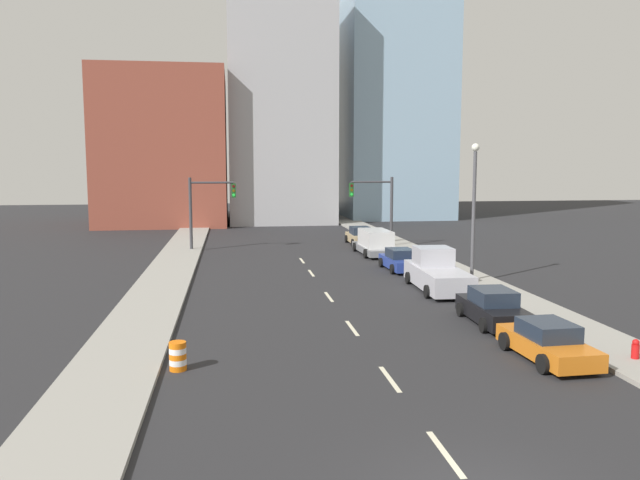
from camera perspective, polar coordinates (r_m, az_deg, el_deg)
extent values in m
cube|color=gray|center=(57.28, -11.94, 0.08)|extent=(3.03, 90.95, 0.16)
cube|color=gray|center=(58.74, 5.36, 0.36)|extent=(3.03, 90.95, 0.16)
cube|color=beige|center=(15.63, 11.37, -18.58)|extent=(0.16, 2.40, 0.01)
cube|color=beige|center=(20.20, 6.40, -12.50)|extent=(0.16, 2.40, 0.01)
cube|color=beige|center=(26.00, 2.95, -8.04)|extent=(0.16, 2.40, 0.01)
cube|color=beige|center=(31.96, 0.81, -5.21)|extent=(0.16, 2.40, 0.01)
cube|color=beige|center=(38.88, -0.81, -3.04)|extent=(0.16, 2.40, 0.01)
cube|color=beige|center=(43.93, -1.66, -1.90)|extent=(0.16, 2.40, 0.01)
cube|color=brown|center=(74.66, -14.01, 8.09)|extent=(14.00, 16.00, 17.13)
cube|color=#A8A8AD|center=(78.76, -3.91, 11.77)|extent=(12.00, 20.00, 26.92)
cube|color=#8CADC6|center=(86.00, 6.23, 16.30)|extent=(13.00, 20.00, 41.74)
cylinder|color=#38383D|center=(49.68, -11.74, 2.31)|extent=(0.24, 0.24, 5.74)
cylinder|color=#38383D|center=(49.48, -9.86, 5.20)|extent=(3.35, 0.16, 0.16)
cube|color=#194C1E|center=(49.47, -7.90, 4.50)|extent=(0.34, 0.32, 1.10)
cylinder|color=#4C0C0C|center=(49.29, -7.91, 4.89)|extent=(0.22, 0.04, 0.22)
cylinder|color=#593F0C|center=(49.30, -7.90, 4.49)|extent=(0.22, 0.04, 0.22)
cylinder|color=#26E53F|center=(49.32, -7.89, 4.10)|extent=(0.22, 0.04, 0.22)
cylinder|color=#38383D|center=(51.23, 6.55, 2.54)|extent=(0.24, 0.24, 5.74)
cylinder|color=#38383D|center=(50.71, 4.75, 5.31)|extent=(3.35, 0.16, 0.16)
cube|color=#194C1E|center=(50.39, 2.88, 4.60)|extent=(0.34, 0.32, 1.10)
cylinder|color=#4C0C0C|center=(50.21, 2.92, 4.98)|extent=(0.22, 0.04, 0.22)
cylinder|color=#593F0C|center=(50.22, 2.91, 4.59)|extent=(0.22, 0.04, 0.22)
cylinder|color=#26E53F|center=(50.23, 2.91, 4.20)|extent=(0.22, 0.04, 0.22)
cylinder|color=orange|center=(21.37, -12.85, -11.28)|extent=(0.56, 0.56, 0.19)
cylinder|color=white|center=(21.31, -12.86, -10.80)|extent=(0.56, 0.56, 0.19)
cylinder|color=orange|center=(21.25, -12.88, -10.31)|extent=(0.56, 0.56, 0.19)
cylinder|color=white|center=(21.20, -12.89, -9.82)|extent=(0.56, 0.56, 0.19)
cylinder|color=orange|center=(21.14, -12.90, -9.32)|extent=(0.56, 0.56, 0.19)
cylinder|color=#4C4C51|center=(36.34, 13.86, 1.99)|extent=(0.20, 0.20, 7.46)
sphere|color=white|center=(36.23, 14.04, 8.22)|extent=(0.44, 0.44, 0.44)
cylinder|color=red|center=(24.01, 26.86, -9.26)|extent=(0.26, 0.26, 0.65)
sphere|color=red|center=(23.91, 26.91, -8.35)|extent=(0.23, 0.23, 0.23)
cube|color=orange|center=(23.16, 20.06, -9.11)|extent=(1.87, 4.35, 0.60)
cube|color=#1E2838|center=(23.01, 20.12, -7.70)|extent=(1.58, 1.98, 0.57)
cylinder|color=black|center=(23.90, 16.56, -8.86)|extent=(0.24, 0.66, 0.65)
cylinder|color=black|center=(24.74, 20.29, -8.47)|extent=(0.24, 0.66, 0.65)
cylinder|color=black|center=(21.67, 19.76, -10.62)|extent=(0.24, 0.66, 0.65)
cylinder|color=black|center=(22.58, 23.74, -10.09)|extent=(0.24, 0.66, 0.65)
cube|color=black|center=(27.57, 15.50, -6.33)|extent=(1.89, 4.52, 0.70)
cube|color=#1E2838|center=(27.43, 15.54, -4.98)|extent=(1.60, 2.06, 0.63)
cylinder|color=black|center=(28.56, 12.74, -6.22)|extent=(0.24, 0.62, 0.61)
cylinder|color=black|center=(29.20, 16.14, -6.04)|extent=(0.24, 0.62, 0.61)
cylinder|color=black|center=(26.04, 14.75, -7.56)|extent=(0.24, 0.62, 0.61)
cylinder|color=black|center=(26.74, 18.42, -7.31)|extent=(0.24, 0.62, 0.61)
cube|color=#B2B2BC|center=(34.11, 10.72, -3.37)|extent=(2.38, 6.29, 1.03)
cube|color=#B2B2BC|center=(34.83, 10.31, -1.46)|extent=(1.98, 1.93, 1.00)
cylinder|color=black|center=(35.70, 8.07, -3.46)|extent=(0.24, 0.68, 0.68)
cylinder|color=black|center=(36.32, 11.52, -3.35)|extent=(0.24, 0.68, 0.68)
cylinder|color=black|center=(32.04, 9.78, -4.67)|extent=(0.24, 0.68, 0.68)
cylinder|color=black|center=(32.73, 13.58, -4.52)|extent=(0.24, 0.68, 0.68)
cube|color=navy|center=(40.26, 7.34, -2.07)|extent=(1.81, 4.38, 0.63)
cube|color=#1E2838|center=(40.17, 7.36, -1.22)|extent=(1.55, 1.99, 0.58)
cylinder|color=black|center=(41.32, 5.62, -2.06)|extent=(0.23, 0.62, 0.62)
cylinder|color=black|center=(41.82, 7.98, -1.99)|extent=(0.23, 0.62, 0.62)
cylinder|color=black|center=(38.77, 6.65, -2.66)|extent=(0.23, 0.62, 0.62)
cylinder|color=black|center=(39.29, 9.15, -2.58)|extent=(0.23, 0.62, 0.62)
cube|color=slate|center=(47.16, 5.01, -0.80)|extent=(2.27, 6.10, 0.47)
cube|color=silver|center=(46.77, 5.11, 0.17)|extent=(1.98, 3.79, 1.22)
cylinder|color=black|center=(48.74, 3.20, -0.64)|extent=(0.23, 0.69, 0.69)
cylinder|color=black|center=(49.26, 5.74, -0.58)|extent=(0.23, 0.69, 0.69)
cylinder|color=black|center=(45.11, 4.20, -1.25)|extent=(0.23, 0.69, 0.69)
cylinder|color=black|center=(45.67, 6.94, -1.18)|extent=(0.23, 0.69, 0.69)
cube|color=tan|center=(52.98, 3.71, 0.16)|extent=(1.79, 4.67, 0.69)
cube|color=#1E2838|center=(52.91, 3.71, 0.87)|extent=(1.57, 2.10, 0.63)
cylinder|color=black|center=(54.24, 2.44, 0.11)|extent=(0.22, 0.65, 0.65)
cylinder|color=black|center=(54.60, 4.35, 0.14)|extent=(0.22, 0.65, 0.65)
cylinder|color=black|center=(51.42, 3.02, -0.26)|extent=(0.22, 0.65, 0.65)
cylinder|color=black|center=(51.80, 5.03, -0.23)|extent=(0.22, 0.65, 0.65)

